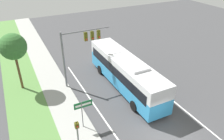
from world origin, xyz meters
TOP-DOWN VIEW (x-y plane):
  - ground_plane at (0.00, 0.00)m, footprint 80.00×80.00m
  - lane_divider_far at (3.60, 0.00)m, footprint 0.14×30.00m
  - bus at (0.56, 7.93)m, footprint 2.68×12.28m
  - signal_gantry at (-3.26, 10.70)m, footprint 5.21×0.41m
  - pedestrian_signal at (-6.68, 1.95)m, footprint 0.28×0.34m
  - street_sign at (-5.47, 4.17)m, footprint 1.54×0.08m
  - roadside_tree at (-9.33, 12.57)m, footprint 2.60×2.60m

SIDE VIEW (x-z plane):
  - ground_plane at x=0.00m, z-range 0.00..0.00m
  - lane_divider_far at x=3.60m, z-range 0.00..0.01m
  - pedestrian_signal at x=-6.68m, z-range 0.52..3.32m
  - street_sign at x=-5.47m, z-range 0.62..3.29m
  - bus at x=0.56m, z-range 0.17..3.77m
  - signal_gantry at x=-3.26m, z-range 1.42..7.63m
  - roadside_tree at x=-9.33m, z-range 1.78..7.83m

